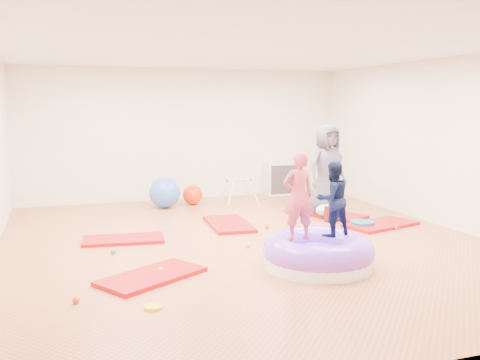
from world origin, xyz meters
name	(u,v)px	position (x,y,z in m)	size (l,w,h in m)	color
room	(247,149)	(0.00, 0.00, 1.40)	(7.01, 8.01, 2.81)	#9E5233
gym_mat_front_left	(152,276)	(-1.60, -1.20, 0.03)	(1.26, 0.63, 0.05)	#A70A09
gym_mat_mid_left	(123,239)	(-1.72, 0.68, 0.02)	(1.19, 0.60, 0.05)	#A70A09
gym_mat_center_back	(229,224)	(0.09, 1.17, 0.03)	(1.29, 0.65, 0.05)	#A70A09
gym_mat_right	(381,225)	(2.51, 0.31, 0.03)	(1.26, 0.63, 0.05)	#A70A09
gym_mat_rear_right	(330,214)	(2.10, 1.35, 0.03)	(1.29, 0.65, 0.05)	#A70A09
inflatable_cushion	(318,254)	(0.46, -1.42, 0.17)	(1.40, 1.40, 0.44)	white
child_pink	(298,192)	(0.21, -1.34, 0.96)	(0.41, 0.27, 1.11)	#C84355
child_navy	(333,195)	(0.71, -1.30, 0.89)	(0.47, 0.37, 0.96)	black
adult_caregiver	(327,169)	(2.05, 1.42, 0.87)	(0.79, 0.52, 1.63)	#4B4957
infant	(326,210)	(1.90, 1.10, 0.16)	(0.37, 0.37, 0.22)	#9ED3F0
ball_pit_balls	(235,246)	(-0.27, -0.27, 0.04)	(5.14, 2.57, 0.07)	green
exercise_ball_blue	(165,193)	(-0.64, 3.08, 0.31)	(0.62, 0.62, 0.62)	blue
exercise_ball_orange	(193,195)	(-0.03, 3.24, 0.21)	(0.41, 0.41, 0.41)	#EA2E00
infant_play_gym	(239,188)	(0.87, 2.96, 0.35)	(0.68, 0.65, 0.52)	beige
cube_shelf	(281,179)	(2.16, 3.79, 0.37)	(0.74, 0.37, 0.74)	beige
balance_disc	(362,224)	(2.19, 0.38, 0.04)	(0.40, 0.40, 0.09)	#11607A
backpack	(332,214)	(1.89, 0.88, 0.14)	(0.24, 0.15, 0.27)	#A5191B
yellow_toy	(153,307)	(-1.74, -2.14, 0.01)	(0.19, 0.19, 0.03)	yellow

